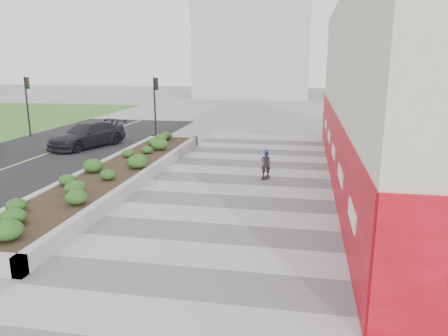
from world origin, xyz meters
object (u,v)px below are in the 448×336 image
(traffic_signal_far, at_px, (27,98))
(car_dark, at_px, (87,135))
(skateboarder, at_px, (266,164))
(planter, at_px, (117,172))
(traffic_signal_near, at_px, (156,99))

(traffic_signal_far, height_order, car_dark, traffic_signal_far)
(traffic_signal_far, relative_size, skateboarder, 3.07)
(planter, height_order, traffic_signal_far, traffic_signal_far)
(traffic_signal_near, relative_size, car_dark, 0.80)
(traffic_signal_near, relative_size, skateboarder, 3.07)
(skateboarder, distance_m, car_dark, 12.89)
(traffic_signal_near, height_order, car_dark, traffic_signal_near)
(planter, distance_m, traffic_signal_far, 15.00)
(car_dark, bearing_deg, skateboarder, -4.33)
(skateboarder, bearing_deg, traffic_signal_near, 147.72)
(traffic_signal_far, xyz_separation_m, skateboarder, (17.45, -8.40, -2.06))
(traffic_signal_near, bearing_deg, car_dark, -135.33)
(traffic_signal_near, distance_m, traffic_signal_far, 9.21)
(planter, relative_size, car_dark, 3.43)
(planter, distance_m, traffic_signal_near, 10.90)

